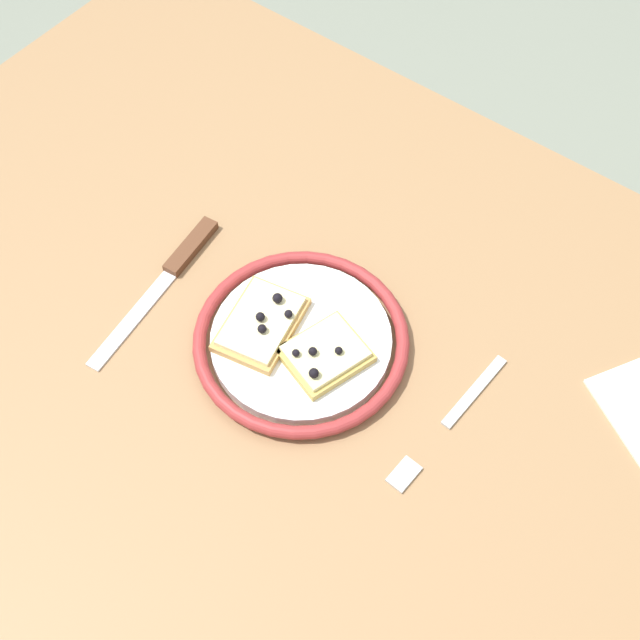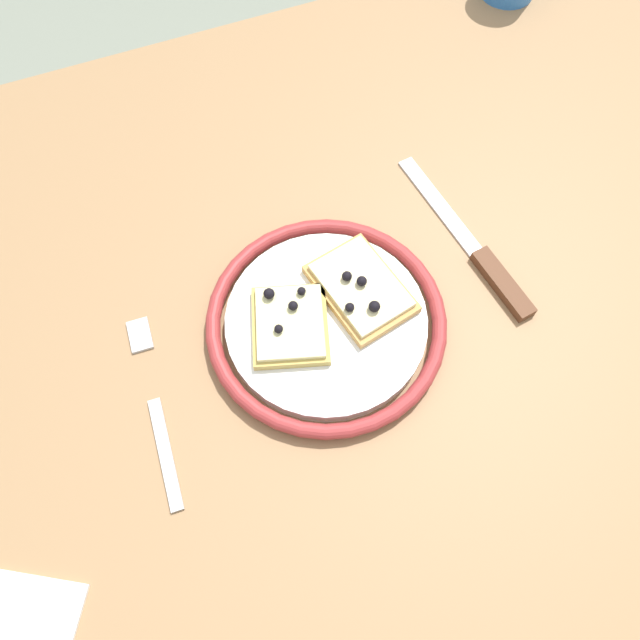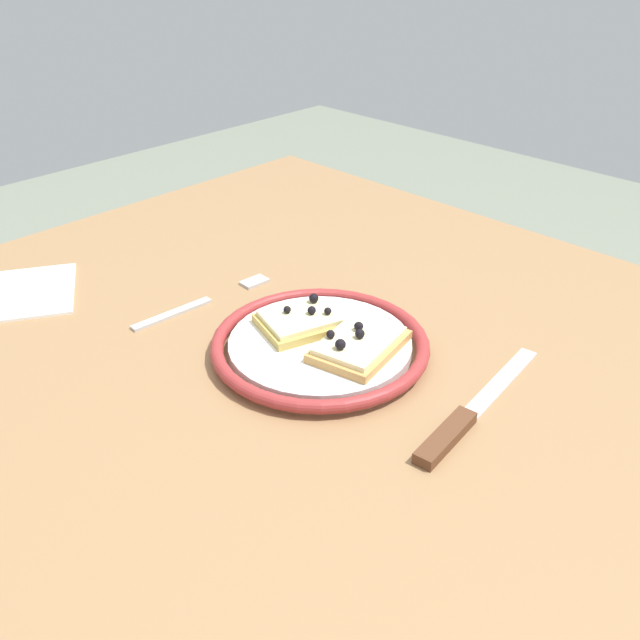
{
  "view_description": "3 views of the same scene",
  "coord_description": "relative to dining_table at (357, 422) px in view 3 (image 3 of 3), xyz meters",
  "views": [
    {
      "loc": [
        -0.35,
        0.36,
        1.58
      ],
      "look_at": [
        -0.05,
        -0.04,
        0.78
      ],
      "focal_mm": 46.57,
      "sensor_mm": 36.0,
      "label": 1
    },
    {
      "loc": [
        -0.15,
        -0.25,
        1.31
      ],
      "look_at": [
        -0.06,
        -0.03,
        0.8
      ],
      "focal_mm": 32.8,
      "sensor_mm": 36.0,
      "label": 2
    },
    {
      "loc": [
        0.42,
        -0.49,
        1.2
      ],
      "look_at": [
        -0.07,
        0.01,
        0.78
      ],
      "focal_mm": 39.63,
      "sensor_mm": 36.0,
      "label": 3
    }
  ],
  "objects": [
    {
      "name": "pizza_slice_near",
      "position": [
        -0.08,
        -0.01,
        0.11
      ],
      "size": [
        0.1,
        0.11,
        0.03
      ],
      "color": "tan",
      "rests_on": "plate"
    },
    {
      "name": "fork",
      "position": [
        -0.23,
        -0.04,
        0.09
      ],
      "size": [
        0.03,
        0.2,
        0.0
      ],
      "color": "#B9B9B9",
      "rests_on": "dining_table"
    },
    {
      "name": "napkin",
      "position": [
        -0.42,
        -0.18,
        0.09
      ],
      "size": [
        0.18,
        0.17,
        0.0
      ],
      "primitive_type": "cube",
      "rotation": [
        0.0,
        0.0,
        -0.53
      ],
      "color": "white",
      "rests_on": "dining_table"
    },
    {
      "name": "plate",
      "position": [
        -0.04,
        -0.02,
        0.09
      ],
      "size": [
        0.25,
        0.25,
        0.02
      ],
      "color": "white",
      "rests_on": "dining_table"
    },
    {
      "name": "pizza_slice_far",
      "position": [
        -0.0,
        -0.0,
        0.11
      ],
      "size": [
        0.1,
        0.12,
        0.03
      ],
      "color": "tan",
      "rests_on": "plate"
    },
    {
      "name": "dining_table",
      "position": [
        0.0,
        0.0,
        0.0
      ],
      "size": [
        1.19,
        0.92,
        0.76
      ],
      "color": "#936D47",
      "rests_on": "ground_plane"
    },
    {
      "name": "knife",
      "position": [
        0.14,
        -0.01,
        0.09
      ],
      "size": [
        0.05,
        0.24,
        0.01
      ],
      "color": "silver",
      "rests_on": "dining_table"
    }
  ]
}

